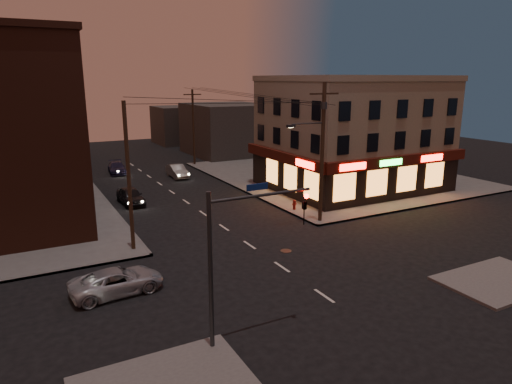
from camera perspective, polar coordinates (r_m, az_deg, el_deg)
ground at (r=26.18m, az=3.26°, el=-9.35°), size 120.00×120.00×0.00m
sidewalk_ne at (r=51.00m, az=9.50°, el=2.14°), size 24.00×28.00×0.15m
pizza_building at (r=44.60m, az=12.01°, el=7.21°), size 15.85×12.85×10.50m
bg_building_ne_a at (r=64.62m, az=-3.63°, el=7.84°), size 10.00×12.00×7.00m
bg_building_nw at (r=62.81m, az=-28.48°, el=6.48°), size 9.00×10.00×8.00m
bg_building_ne_b at (r=76.90m, az=-9.38°, el=8.29°), size 8.00×8.00×6.00m
utility_pole_main at (r=32.92m, az=8.14°, el=5.80°), size 4.20×0.44×10.00m
utility_pole_far at (r=56.25m, az=-7.82°, el=8.01°), size 0.26×0.26×9.00m
utility_pole_west at (r=28.19m, az=-15.62°, el=1.77°), size 0.24×0.24×9.00m
traffic_signal at (r=17.59m, az=-2.65°, el=-6.68°), size 4.49×0.32×6.47m
suv_cross at (r=23.96m, az=-16.97°, el=-10.63°), size 4.69×2.46×1.26m
sedan_near at (r=40.06m, az=-15.41°, el=-0.47°), size 1.87×4.25×1.42m
sedan_mid at (r=49.97m, az=-9.83°, el=2.60°), size 1.53×4.20×1.38m
sedan_far at (r=53.66m, az=-17.00°, el=2.91°), size 2.23×4.53×1.27m
fire_hydrant at (r=36.71m, az=4.81°, el=-1.53°), size 0.36×0.36×0.79m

